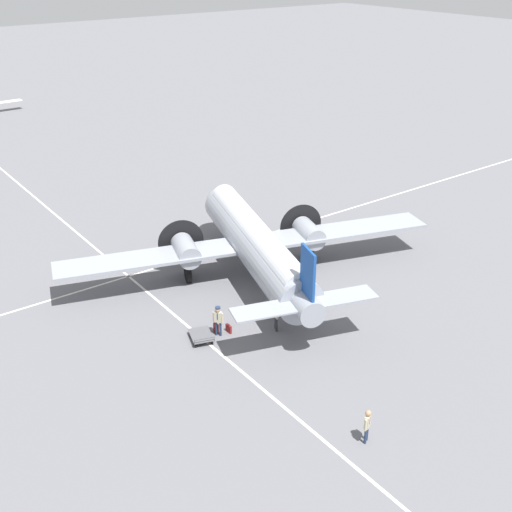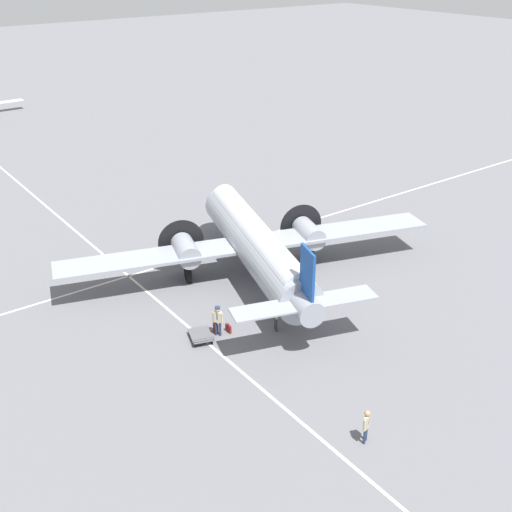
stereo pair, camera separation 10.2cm
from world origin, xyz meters
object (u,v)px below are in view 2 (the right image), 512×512
(airliner_main, at_px, (254,241))
(baggage_cart, at_px, (201,335))
(passenger_boarding, at_px, (276,313))
(ramp_agent, at_px, (218,318))
(suitcase_near_door, at_px, (216,328))
(crew_foreground, at_px, (366,423))
(suitcase_upright_spare, at_px, (228,328))

(airliner_main, xyz_separation_m, baggage_cart, (4.26, -6.70, -2.28))
(passenger_boarding, xyz_separation_m, ramp_agent, (-1.46, -2.92, 0.01))
(airliner_main, height_order, suitcase_near_door, airliner_main)
(passenger_boarding, xyz_separation_m, suitcase_near_door, (-1.77, -2.88, -0.84))
(passenger_boarding, height_order, baggage_cart, passenger_boarding)
(passenger_boarding, distance_m, ramp_agent, 3.27)
(airliner_main, relative_size, suitcase_near_door, 39.19)
(baggage_cart, bearing_deg, crew_foreground, -153.69)
(ramp_agent, relative_size, baggage_cart, 0.96)
(passenger_boarding, height_order, suitcase_upright_spare, passenger_boarding)
(passenger_boarding, bearing_deg, baggage_cart, 93.55)
(crew_foreground, relative_size, suitcase_upright_spare, 3.29)
(suitcase_near_door, distance_m, suitcase_upright_spare, 0.71)
(airliner_main, height_order, ramp_agent, airliner_main)
(crew_foreground, height_order, ramp_agent, ramp_agent)
(suitcase_near_door, bearing_deg, baggage_cart, -83.22)
(passenger_boarding, distance_m, suitcase_near_door, 3.48)
(airliner_main, height_order, baggage_cart, airliner_main)
(airliner_main, height_order, crew_foreground, airliner_main)
(airliner_main, distance_m, suitcase_near_door, 7.36)
(suitcase_near_door, bearing_deg, crew_foreground, 2.56)
(airliner_main, xyz_separation_m, passenger_boarding, (5.91, -2.77, -1.43))
(crew_foreground, relative_size, ramp_agent, 0.94)
(crew_foreground, bearing_deg, suitcase_upright_spare, -118.96)
(suitcase_near_door, relative_size, suitcase_upright_spare, 1.20)
(suitcase_near_door, height_order, baggage_cart, suitcase_near_door)
(crew_foreground, relative_size, baggage_cart, 0.90)
(airliner_main, distance_m, baggage_cart, 8.27)
(crew_foreground, height_order, suitcase_near_door, crew_foreground)
(suitcase_near_door, bearing_deg, suitcase_upright_spare, 55.83)
(suitcase_upright_spare, bearing_deg, suitcase_near_door, -124.17)
(suitcase_near_door, xyz_separation_m, suitcase_upright_spare, (0.40, 0.58, -0.05))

